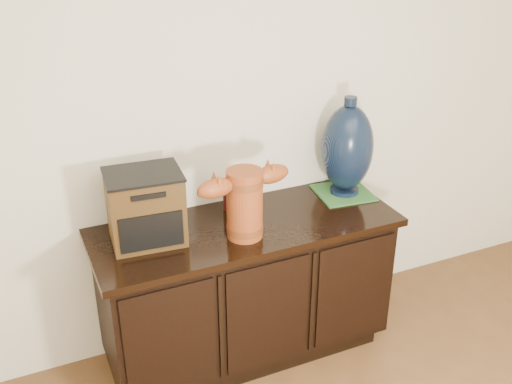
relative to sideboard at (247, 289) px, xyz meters
name	(u,v)px	position (x,y,z in m)	size (l,w,h in m)	color
sideboard	(247,289)	(0.00, 0.00, 0.00)	(1.46, 0.56, 0.75)	black
terracotta_vessel	(245,200)	(-0.05, -0.10, 0.55)	(0.46, 0.19, 0.32)	#99431B
tv_radio	(145,207)	(-0.46, 0.05, 0.53)	(0.35, 0.29, 0.33)	#3F290F
green_mat	(343,193)	(0.59, 0.10, 0.37)	(0.27, 0.27, 0.01)	#2D612C
lamp_base	(347,148)	(0.60, 0.10, 0.62)	(0.29, 0.29, 0.51)	black
spray_can	(229,195)	(-0.02, 0.17, 0.45)	(0.05, 0.05, 0.16)	#560E15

